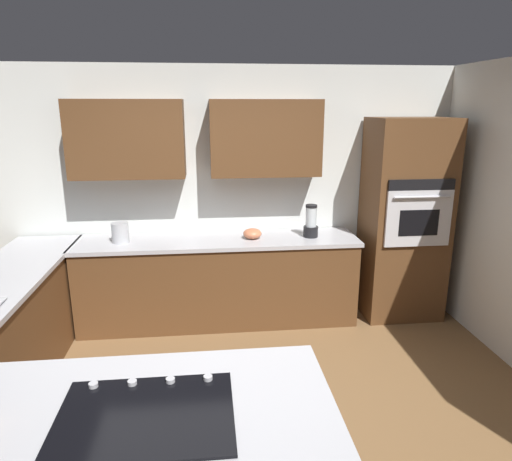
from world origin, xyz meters
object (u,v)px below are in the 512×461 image
wall_oven (404,220)px  mixing_bowl (252,234)px  cooktop (146,415)px  blender (311,223)px  kettle (120,233)px

wall_oven → mixing_bowl: bearing=0.6°
wall_oven → cooktop: (2.33, 2.68, -0.14)m
wall_oven → blender: 1.00m
cooktop → mixing_bowl: size_ratio=4.07×
cooktop → blender: bearing=-116.5°
blender → kettle: bearing=0.0°
cooktop → wall_oven: bearing=-131.0°
kettle → blender: bearing=-180.0°
wall_oven → blender: wall_oven is taller
mixing_bowl → cooktop: bearing=74.7°
blender → kettle: blender is taller
wall_oven → mixing_bowl: (1.60, 0.02, -0.09)m
mixing_bowl → wall_oven: bearing=-179.4°
cooktop → blender: 2.98m
wall_oven → kettle: (2.90, 0.02, -0.05)m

